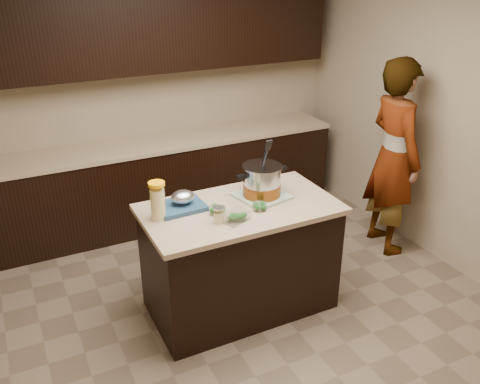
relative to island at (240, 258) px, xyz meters
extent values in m
plane|color=brown|center=(0.00, 0.00, -0.45)|extent=(4.00, 4.00, 0.00)
cube|color=tan|center=(0.00, 2.00, 0.90)|extent=(4.00, 0.04, 2.70)
cube|color=tan|center=(0.00, -2.00, 0.90)|extent=(4.00, 0.04, 2.70)
cube|color=tan|center=(2.00, 0.00, 0.90)|extent=(0.04, 4.00, 2.70)
cube|color=black|center=(0.00, 1.70, -0.02)|extent=(3.60, 0.60, 0.86)
cube|color=tan|center=(0.00, 1.70, 0.43)|extent=(3.60, 0.63, 0.04)
cube|color=black|center=(0.00, 1.82, 1.50)|extent=(3.60, 0.35, 0.75)
cube|color=black|center=(0.00, 0.00, -0.02)|extent=(1.40, 0.75, 0.86)
cube|color=tan|center=(0.00, 0.00, 0.43)|extent=(1.46, 0.81, 0.04)
cube|color=#60875B|center=(0.22, 0.08, 0.46)|extent=(0.42, 0.42, 0.02)
cylinder|color=#B7B7BC|center=(0.22, 0.08, 0.58)|extent=(0.30, 0.30, 0.23)
cylinder|color=brown|center=(0.22, 0.08, 0.51)|extent=(0.30, 0.30, 0.09)
cylinder|color=#B7B7BC|center=(0.22, 0.08, 0.70)|extent=(0.32, 0.32, 0.02)
cube|color=black|center=(0.05, 0.07, 0.65)|extent=(0.07, 0.04, 0.03)
cube|color=black|center=(0.40, 0.08, 0.65)|extent=(0.07, 0.04, 0.03)
cylinder|color=black|center=(0.22, 0.05, 0.77)|extent=(0.03, 0.12, 0.28)
cylinder|color=#E5D78C|center=(-0.60, 0.08, 0.56)|extent=(0.13, 0.13, 0.23)
cylinder|color=white|center=(-0.60, 0.08, 0.58)|extent=(0.15, 0.15, 0.26)
cylinder|color=#FAAE05|center=(-0.60, 0.08, 0.72)|extent=(0.15, 0.15, 0.02)
cylinder|color=#E5D78C|center=(-0.24, -0.16, 0.49)|extent=(0.09, 0.09, 0.08)
cylinder|color=white|center=(-0.24, -0.16, 0.50)|extent=(0.10, 0.10, 0.11)
cylinder|color=silver|center=(-0.24, -0.16, 0.57)|extent=(0.10, 0.10, 0.02)
cylinder|color=silver|center=(-0.20, -0.03, 0.48)|extent=(0.15, 0.15, 0.06)
cylinder|color=silver|center=(0.11, -0.11, 0.47)|extent=(0.13, 0.13, 0.05)
cube|color=silver|center=(-0.13, -0.18, 0.48)|extent=(0.22, 0.19, 0.07)
cube|color=navy|center=(-0.41, 0.17, 0.46)|extent=(0.35, 0.29, 0.03)
ellipsoid|color=silver|center=(-0.39, 0.17, 0.53)|extent=(0.18, 0.14, 0.10)
imported|color=gray|center=(1.70, 0.25, 0.46)|extent=(0.53, 0.73, 1.83)
camera|label=1|loc=(-1.50, -3.03, 2.14)|focal=38.00mm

